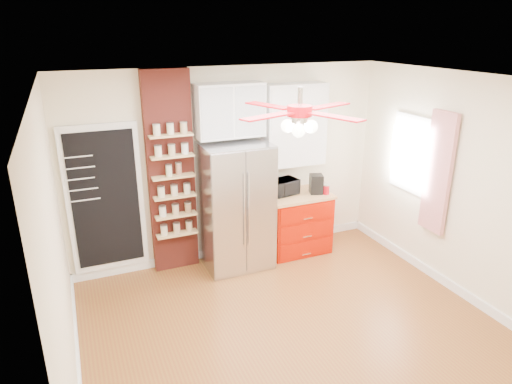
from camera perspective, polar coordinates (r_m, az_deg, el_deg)
name	(u,v)px	position (r m, az deg, el deg)	size (l,w,h in m)	color
floor	(293,328)	(5.34, 4.59, -16.58)	(4.50, 4.50, 0.00)	brown
ceiling	(301,81)	(4.32, 5.59, 13.61)	(4.50, 4.50, 0.00)	white
wall_back	(230,165)	(6.39, -3.31, 3.36)	(4.50, 0.02, 2.70)	#F0E4C1
wall_front	(442,330)	(3.26, 22.21, -15.67)	(4.50, 0.02, 2.70)	#F0E4C1
wall_left	(58,258)	(4.20, -23.56, -7.54)	(0.02, 4.00, 2.70)	#F0E4C1
wall_right	(463,188)	(6.00, 24.45, 0.43)	(0.02, 4.00, 2.70)	#F0E4C1
chalkboard	(105,200)	(6.11, -18.31, -0.91)	(0.95, 0.05, 1.95)	white
brick_pillar	(171,174)	(6.10, -10.59, 2.23)	(0.60, 0.16, 2.70)	maroon
fridge	(236,206)	(6.20, -2.50, -1.80)	(0.90, 0.70, 1.75)	#B2B2B7
upper_glass_cabinet	(229,110)	(6.03, -3.34, 10.17)	(0.90, 0.35, 0.70)	white
red_cabinet	(297,222)	(6.78, 5.12, -3.79)	(0.94, 0.64, 0.90)	#AE1000
upper_shelf_unit	(294,125)	(6.49, 4.81, 8.35)	(0.90, 0.30, 1.15)	white
window	(412,154)	(6.54, 18.93, 4.50)	(0.04, 0.75, 1.05)	white
curtain	(438,173)	(6.15, 21.80, 2.23)	(0.06, 0.40, 1.55)	red
ceiling_fan	(300,111)	(4.36, 5.47, 10.00)	(1.40, 1.40, 0.44)	silver
toaster_oven	(284,187)	(6.55, 3.48, 0.64)	(0.40, 0.27, 0.22)	black
coffee_maker	(316,184)	(6.63, 7.53, 1.00)	(0.18, 0.19, 0.28)	black
canister_left	(326,190)	(6.63, 8.76, 0.28)	(0.09, 0.09, 0.13)	#B00914
canister_right	(322,187)	(6.73, 8.20, 0.61)	(0.10, 0.10, 0.13)	#BB0A28
pantry_jar_oats	(169,171)	(5.91, -10.84, 2.59)	(0.08, 0.08, 0.14)	beige
pantry_jar_beans	(179,169)	(5.98, -9.65, 2.87)	(0.08, 0.08, 0.14)	#96664C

